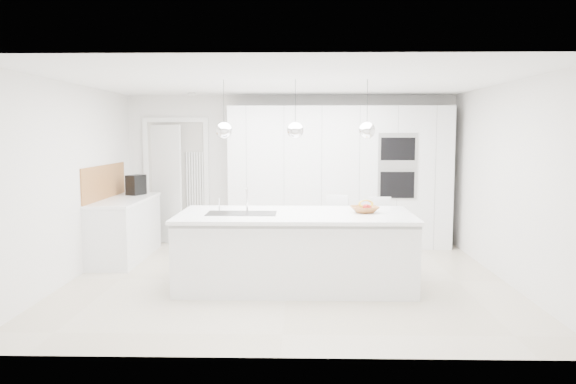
{
  "coord_description": "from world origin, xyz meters",
  "views": [
    {
      "loc": [
        0.16,
        -7.01,
        1.87
      ],
      "look_at": [
        0.0,
        0.3,
        1.1
      ],
      "focal_mm": 35.0,
      "sensor_mm": 36.0,
      "label": 1
    }
  ],
  "objects_px": {
    "bar_stool_left": "(338,234)",
    "bar_stool_right": "(380,235)",
    "espresso_machine": "(136,185)",
    "island_base": "(295,252)",
    "fruit_bowl": "(365,209)"
  },
  "relations": [
    {
      "from": "island_base",
      "to": "fruit_bowl",
      "type": "bearing_deg",
      "value": 6.88
    },
    {
      "from": "bar_stool_left",
      "to": "fruit_bowl",
      "type": "bearing_deg",
      "value": -51.77
    },
    {
      "from": "island_base",
      "to": "bar_stool_left",
      "type": "bearing_deg",
      "value": 55.91
    },
    {
      "from": "island_base",
      "to": "fruit_bowl",
      "type": "distance_m",
      "value": 1.0
    },
    {
      "from": "bar_stool_left",
      "to": "bar_stool_right",
      "type": "bearing_deg",
      "value": 14.7
    },
    {
      "from": "fruit_bowl",
      "to": "bar_stool_right",
      "type": "height_order",
      "value": "bar_stool_right"
    },
    {
      "from": "bar_stool_left",
      "to": "espresso_machine",
      "type": "bearing_deg",
      "value": 176.66
    },
    {
      "from": "fruit_bowl",
      "to": "bar_stool_right",
      "type": "bearing_deg",
      "value": 67.13
    },
    {
      "from": "island_base",
      "to": "espresso_machine",
      "type": "height_order",
      "value": "espresso_machine"
    },
    {
      "from": "fruit_bowl",
      "to": "espresso_machine",
      "type": "height_order",
      "value": "espresso_machine"
    },
    {
      "from": "espresso_machine",
      "to": "bar_stool_left",
      "type": "xyz_separation_m",
      "value": [
        3.1,
        -1.19,
        -0.55
      ]
    },
    {
      "from": "espresso_machine",
      "to": "bar_stool_left",
      "type": "distance_m",
      "value": 3.37
    },
    {
      "from": "island_base",
      "to": "bar_stool_right",
      "type": "relative_size",
      "value": 2.83
    },
    {
      "from": "espresso_machine",
      "to": "bar_stool_left",
      "type": "bearing_deg",
      "value": 1.78
    },
    {
      "from": "island_base",
      "to": "bar_stool_left",
      "type": "relative_size",
      "value": 2.77
    }
  ]
}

